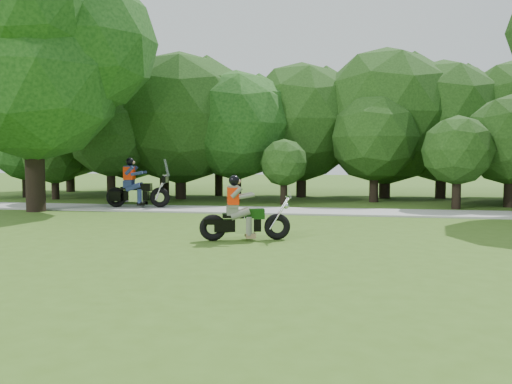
{
  "coord_description": "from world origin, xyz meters",
  "views": [
    {
      "loc": [
        0.59,
        -10.01,
        1.93
      ],
      "look_at": [
        -2.02,
        4.85,
        0.92
      ],
      "focal_mm": 35.0,
      "sensor_mm": 36.0,
      "label": 1
    }
  ],
  "objects": [
    {
      "name": "big_tree_west",
      "position": [
        -10.54,
        6.85,
        5.76
      ],
      "size": [
        8.64,
        6.56,
        9.96
      ],
      "color": "black",
      "rests_on": "ground"
    },
    {
      "name": "walkway",
      "position": [
        0.0,
        8.0,
        0.03
      ],
      "size": [
        60.0,
        2.2,
        0.06
      ],
      "primitive_type": "cube",
      "color": "#9E9E99",
      "rests_on": "ground"
    },
    {
      "name": "touring_motorcycle",
      "position": [
        -7.35,
        8.0,
        0.75
      ],
      "size": [
        2.51,
        0.88,
        1.91
      ],
      "rotation": [
        0.0,
        0.0,
        0.1
      ],
      "color": "black",
      "rests_on": "walkway"
    },
    {
      "name": "tree_line",
      "position": [
        0.5,
        14.54,
        3.57
      ],
      "size": [
        39.74,
        11.47,
        7.29
      ],
      "color": "black",
      "rests_on": "ground"
    },
    {
      "name": "ground",
      "position": [
        0.0,
        0.0,
        0.0
      ],
      "size": [
        100.0,
        100.0,
        0.0
      ],
      "primitive_type": "plane",
      "color": "#3B5D1A",
      "rests_on": "ground"
    },
    {
      "name": "chopper_motorcycle",
      "position": [
        -1.78,
        1.43,
        0.57
      ],
      "size": [
        2.13,
        0.96,
        1.55
      ],
      "rotation": [
        0.0,
        0.0,
        0.29
      ],
      "color": "black",
      "rests_on": "ground"
    }
  ]
}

